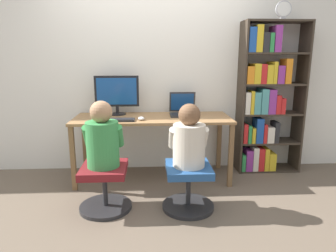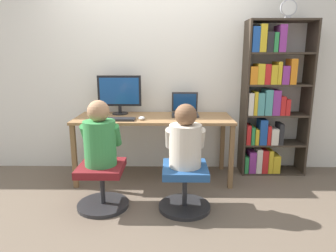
# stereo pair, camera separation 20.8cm
# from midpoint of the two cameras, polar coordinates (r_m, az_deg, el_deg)

# --- Properties ---
(ground_plane) EXTENTS (14.00, 14.00, 0.00)m
(ground_plane) POSITION_cam_midpoint_polar(r_m,az_deg,el_deg) (3.43, -4.57, -11.94)
(ground_plane) COLOR brown
(wall_back) EXTENTS (10.00, 0.05, 2.60)m
(wall_back) POSITION_cam_midpoint_polar(r_m,az_deg,el_deg) (3.85, -4.65, 10.80)
(wall_back) COLOR white
(wall_back) RESTS_ON ground_plane
(desk) EXTENTS (1.82, 0.67, 0.76)m
(desk) POSITION_cam_midpoint_polar(r_m,az_deg,el_deg) (3.53, -4.63, 0.45)
(desk) COLOR olive
(desk) RESTS_ON ground_plane
(desktop_monitor) EXTENTS (0.53, 0.20, 0.47)m
(desktop_monitor) POSITION_cam_midpoint_polar(r_m,az_deg,el_deg) (3.69, -11.31, 5.96)
(desktop_monitor) COLOR black
(desktop_monitor) RESTS_ON desk
(laptop) EXTENTS (0.32, 0.32, 0.27)m
(laptop) POSITION_cam_midpoint_polar(r_m,az_deg,el_deg) (3.64, 1.27, 2.99)
(laptop) COLOR #2D2D30
(laptop) RESTS_ON desk
(keyboard) EXTENTS (0.45, 0.14, 0.03)m
(keyboard) POSITION_cam_midpoint_polar(r_m,az_deg,el_deg) (3.36, -11.94, 1.14)
(keyboard) COLOR #232326
(keyboard) RESTS_ON desk
(computer_mouse_by_keyboard) EXTENTS (0.07, 0.09, 0.04)m
(computer_mouse_by_keyboard) POSITION_cam_midpoint_polar(r_m,az_deg,el_deg) (3.35, -6.87, 1.42)
(computer_mouse_by_keyboard) COLOR silver
(computer_mouse_by_keyboard) RESTS_ON desk
(office_chair_left) EXTENTS (0.51, 0.51, 0.44)m
(office_chair_left) POSITION_cam_midpoint_polar(r_m,az_deg,el_deg) (3.01, -13.91, -10.90)
(office_chair_left) COLOR #262628
(office_chair_left) RESTS_ON ground_plane
(office_chair_right) EXTENTS (0.51, 0.51, 0.44)m
(office_chair_right) POSITION_cam_midpoint_polar(r_m,az_deg,el_deg) (2.94, 1.86, -11.12)
(office_chair_right) COLOR #262628
(office_chair_right) RESTS_ON ground_plane
(person_at_monitor) EXTENTS (0.37, 0.31, 0.62)m
(person_at_monitor) POSITION_cam_midpoint_polar(r_m,az_deg,el_deg) (2.86, -14.40, -2.32)
(person_at_monitor) COLOR #388C47
(person_at_monitor) RESTS_ON office_chair_left
(person_at_laptop) EXTENTS (0.37, 0.30, 0.59)m
(person_at_laptop) POSITION_cam_midpoint_polar(r_m,az_deg,el_deg) (2.79, 1.92, -2.61)
(person_at_laptop) COLOR beige
(person_at_laptop) RESTS_ON office_chair_right
(bookshelf) EXTENTS (0.79, 0.31, 1.87)m
(bookshelf) POSITION_cam_midpoint_polar(r_m,az_deg,el_deg) (3.90, 16.51, 4.64)
(bookshelf) COLOR #382D23
(bookshelf) RESTS_ON ground_plane
(desk_clock) EXTENTS (0.19, 0.03, 0.21)m
(desk_clock) POSITION_cam_midpoint_polar(r_m,az_deg,el_deg) (3.87, 19.67, 20.18)
(desk_clock) COLOR #B2B2B7
(desk_clock) RESTS_ON bookshelf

